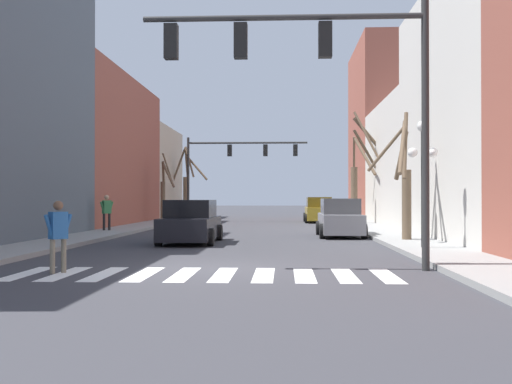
{
  "coord_description": "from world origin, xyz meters",
  "views": [
    {
      "loc": [
        1.8,
        -14.47,
        1.72
      ],
      "look_at": [
        0.05,
        22.8,
        2.09
      ],
      "focal_mm": 42.0,
      "sensor_mm": 36.0,
      "label": 1
    }
  ],
  "objects_px": {
    "street_lamp_right_corner": "(423,157)",
    "car_parked_left_near": "(191,223)",
    "traffic_signal_near": "(320,70)",
    "street_tree_right_mid": "(186,184)",
    "car_driving_toward_lane": "(319,211)",
    "car_driving_away_lane": "(340,219)",
    "pedestrian_on_right_sidewalk": "(58,230)",
    "street_tree_left_far": "(361,173)",
    "traffic_signal_far": "(234,158)",
    "street_tree_right_near": "(164,192)",
    "pedestrian_crossing_street": "(107,209)",
    "street_tree_left_mid": "(404,182)"
  },
  "relations": [
    {
      "from": "street_tree_right_mid",
      "to": "traffic_signal_far",
      "type": "bearing_deg",
      "value": -55.92
    },
    {
      "from": "street_lamp_right_corner",
      "to": "street_tree_left_far",
      "type": "bearing_deg",
      "value": 88.78
    },
    {
      "from": "car_driving_away_lane",
      "to": "traffic_signal_far",
      "type": "bearing_deg",
      "value": 20.44
    },
    {
      "from": "pedestrian_crossing_street",
      "to": "street_tree_right_mid",
      "type": "relative_size",
      "value": 0.29
    },
    {
      "from": "street_lamp_right_corner",
      "to": "car_parked_left_near",
      "type": "xyz_separation_m",
      "value": [
        -7.97,
        3.46,
        -2.25
      ]
    },
    {
      "from": "car_driving_toward_lane",
      "to": "car_driving_away_lane",
      "type": "distance_m",
      "value": 15.64
    },
    {
      "from": "traffic_signal_near",
      "to": "street_tree_right_near",
      "type": "distance_m",
      "value": 27.28
    },
    {
      "from": "traffic_signal_far",
      "to": "car_parked_left_near",
      "type": "bearing_deg",
      "value": -89.79
    },
    {
      "from": "car_parked_left_near",
      "to": "street_tree_right_mid",
      "type": "relative_size",
      "value": 0.79
    },
    {
      "from": "street_tree_right_near",
      "to": "street_tree_left_mid",
      "type": "bearing_deg",
      "value": -53.73
    },
    {
      "from": "traffic_signal_far",
      "to": "street_tree_left_far",
      "type": "bearing_deg",
      "value": -32.25
    },
    {
      "from": "car_driving_toward_lane",
      "to": "car_driving_away_lane",
      "type": "xyz_separation_m",
      "value": [
        0.04,
        -15.64,
        -0.04
      ]
    },
    {
      "from": "car_driving_toward_lane",
      "to": "pedestrian_crossing_street",
      "type": "relative_size",
      "value": 2.82
    },
    {
      "from": "street_tree_left_mid",
      "to": "street_tree_right_near",
      "type": "distance_m",
      "value": 21.31
    },
    {
      "from": "pedestrian_on_right_sidewalk",
      "to": "pedestrian_crossing_street",
      "type": "relative_size",
      "value": 0.97
    },
    {
      "from": "traffic_signal_near",
      "to": "street_tree_left_far",
      "type": "bearing_deg",
      "value": 80.43
    },
    {
      "from": "traffic_signal_far",
      "to": "street_tree_right_mid",
      "type": "relative_size",
      "value": 1.48
    },
    {
      "from": "traffic_signal_near",
      "to": "street_tree_right_mid",
      "type": "distance_m",
      "value": 36.68
    },
    {
      "from": "street_tree_right_near",
      "to": "street_tree_left_far",
      "type": "bearing_deg",
      "value": -9.73
    },
    {
      "from": "car_parked_left_near",
      "to": "street_tree_right_near",
      "type": "relative_size",
      "value": 1.02
    },
    {
      "from": "street_tree_left_far",
      "to": "street_tree_right_near",
      "type": "distance_m",
      "value": 13.13
    },
    {
      "from": "traffic_signal_far",
      "to": "street_tree_right_mid",
      "type": "height_order",
      "value": "traffic_signal_far"
    },
    {
      "from": "pedestrian_on_right_sidewalk",
      "to": "pedestrian_crossing_street",
      "type": "xyz_separation_m",
      "value": [
        -3.46,
        15.24,
        0.18
      ]
    },
    {
      "from": "car_driving_toward_lane",
      "to": "pedestrian_on_right_sidewalk",
      "type": "distance_m",
      "value": 29.86
    },
    {
      "from": "traffic_signal_far",
      "to": "pedestrian_crossing_street",
      "type": "distance_m",
      "value": 15.61
    },
    {
      "from": "traffic_signal_near",
      "to": "car_driving_toward_lane",
      "type": "xyz_separation_m",
      "value": [
        1.59,
        27.99,
        -3.96
      ]
    },
    {
      "from": "car_driving_away_lane",
      "to": "street_tree_left_far",
      "type": "distance_m",
      "value": 11.6
    },
    {
      "from": "traffic_signal_near",
      "to": "traffic_signal_far",
      "type": "distance_m",
      "value": 29.1
    },
    {
      "from": "street_tree_right_mid",
      "to": "traffic_signal_near",
      "type": "bearing_deg",
      "value": -75.69
    },
    {
      "from": "pedestrian_on_right_sidewalk",
      "to": "street_tree_left_far",
      "type": "xyz_separation_m",
      "value": [
        9.95,
        24.31,
        2.33
      ]
    },
    {
      "from": "traffic_signal_far",
      "to": "pedestrian_crossing_street",
      "type": "bearing_deg",
      "value": -109.06
    },
    {
      "from": "street_tree_right_mid",
      "to": "street_tree_left_far",
      "type": "bearing_deg",
      "value": -42.87
    },
    {
      "from": "street_lamp_right_corner",
      "to": "car_driving_toward_lane",
      "type": "xyz_separation_m",
      "value": [
        -1.97,
        23.06,
        -2.19
      ]
    },
    {
      "from": "street_lamp_right_corner",
      "to": "traffic_signal_near",
      "type": "bearing_deg",
      "value": -125.84
    },
    {
      "from": "car_driving_toward_lane",
      "to": "car_parked_left_near",
      "type": "relative_size",
      "value": 1.03
    },
    {
      "from": "pedestrian_on_right_sidewalk",
      "to": "street_tree_left_far",
      "type": "height_order",
      "value": "street_tree_left_far"
    },
    {
      "from": "traffic_signal_near",
      "to": "car_driving_away_lane",
      "type": "relative_size",
      "value": 1.53
    },
    {
      "from": "traffic_signal_far",
      "to": "car_parked_left_near",
      "type": "relative_size",
      "value": 1.87
    },
    {
      "from": "traffic_signal_far",
      "to": "street_tree_right_near",
      "type": "height_order",
      "value": "traffic_signal_far"
    },
    {
      "from": "street_tree_left_far",
      "to": "traffic_signal_near",
      "type": "bearing_deg",
      "value": -99.57
    },
    {
      "from": "pedestrian_crossing_street",
      "to": "street_tree_left_mid",
      "type": "height_order",
      "value": "street_tree_left_mid"
    },
    {
      "from": "car_parked_left_near",
      "to": "pedestrian_crossing_street",
      "type": "distance_m",
      "value": 7.83
    },
    {
      "from": "car_driving_toward_lane",
      "to": "street_tree_left_mid",
      "type": "bearing_deg",
      "value": -173.93
    },
    {
      "from": "street_lamp_right_corner",
      "to": "street_tree_left_far",
      "type": "height_order",
      "value": "street_tree_left_far"
    },
    {
      "from": "pedestrian_on_right_sidewalk",
      "to": "traffic_signal_far",
      "type": "bearing_deg",
      "value": 34.87
    },
    {
      "from": "car_driving_toward_lane",
      "to": "street_tree_right_mid",
      "type": "xyz_separation_m",
      "value": [
        -10.64,
        7.51,
        2.08
      ]
    },
    {
      "from": "street_tree_right_mid",
      "to": "pedestrian_on_right_sidewalk",
      "type": "bearing_deg",
      "value": -85.2
    },
    {
      "from": "pedestrian_crossing_street",
      "to": "street_tree_right_near",
      "type": "xyz_separation_m",
      "value": [
        0.52,
        11.28,
        0.95
      ]
    },
    {
      "from": "pedestrian_crossing_street",
      "to": "street_tree_left_mid",
      "type": "xyz_separation_m",
      "value": [
        13.13,
        -5.9,
        1.15
      ]
    },
    {
      "from": "street_lamp_right_corner",
      "to": "street_tree_left_far",
      "type": "relative_size",
      "value": 0.57
    }
  ]
}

